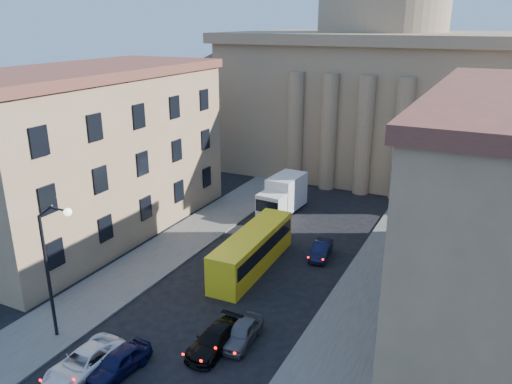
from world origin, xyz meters
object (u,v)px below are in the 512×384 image
box_truck (282,196)px  car_left_near (119,362)px  city_bus (252,249)px  street_lamp (52,261)px

box_truck → car_left_near: bearing=-82.9°
city_bus → box_truck: size_ratio=1.60×
city_bus → box_truck: box_truck is taller
street_lamp → box_truck: bearing=82.2°
city_bus → street_lamp: bearing=-116.4°
city_bus → car_left_near: bearing=-95.6°
street_lamp → city_bus: street_lamp is taller
car_left_near → box_truck: box_truck is taller
city_bus → box_truck: (-2.70, 12.08, 0.09)m
street_lamp → car_left_near: size_ratio=2.18×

